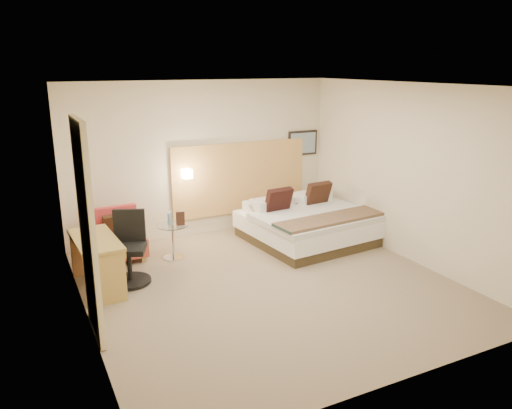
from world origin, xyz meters
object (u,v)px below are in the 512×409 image
side_table (173,240)px  desk_chair (129,254)px  desk (98,249)px  lounge_chair (117,240)px  bed (307,224)px

side_table → desk_chair: (-0.81, -0.60, 0.11)m
side_table → desk: bearing=-153.0°
lounge_chair → desk_chair: (-0.02, -0.95, 0.10)m
bed → side_table: bearing=173.8°
bed → desk_chair: size_ratio=2.08×
side_table → desk: 1.40m
desk → desk_chair: size_ratio=1.18×
side_table → desk: (-1.23, -0.63, 0.26)m
side_table → desk_chair: desk_chair is taller
bed → lounge_chair: (-3.09, 0.60, 0.01)m
lounge_chair → desk_chair: bearing=-91.2°
bed → side_table: 2.32m
bed → side_table: (-2.30, 0.25, -0.00)m
lounge_chair → side_table: (0.79, -0.35, -0.01)m
bed → lounge_chair: 3.15m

